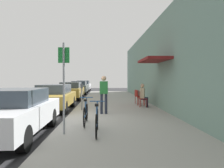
% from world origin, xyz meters
% --- Properties ---
extents(ground_plane, '(60.00, 60.00, 0.00)m').
position_xyz_m(ground_plane, '(0.00, 0.00, 0.00)').
color(ground_plane, '#2D2D30').
extents(sidewalk_slab, '(4.50, 32.00, 0.12)m').
position_xyz_m(sidewalk_slab, '(2.25, 2.00, 0.06)').
color(sidewalk_slab, '#9E9B93').
rests_on(sidewalk_slab, ground_plane).
extents(building_facade, '(1.40, 32.00, 5.01)m').
position_xyz_m(building_facade, '(4.64, 2.00, 2.51)').
color(building_facade, gray).
rests_on(building_facade, ground_plane).
extents(parked_car_0, '(1.80, 4.40, 1.40)m').
position_xyz_m(parked_car_0, '(-1.10, -2.52, 0.73)').
color(parked_car_0, silver).
rests_on(parked_car_0, ground_plane).
extents(parked_car_1, '(1.80, 4.40, 1.38)m').
position_xyz_m(parked_car_1, '(-1.10, 2.84, 0.72)').
color(parked_car_1, '#A58433').
rests_on(parked_car_1, ground_plane).
extents(parked_car_2, '(1.80, 4.40, 1.40)m').
position_xyz_m(parked_car_2, '(-1.10, 8.96, 0.73)').
color(parked_car_2, '#A58433').
rests_on(parked_car_2, ground_plane).
extents(parked_car_3, '(1.80, 4.40, 1.41)m').
position_xyz_m(parked_car_3, '(-1.10, 15.07, 0.74)').
color(parked_car_3, '#47514C').
rests_on(parked_car_3, ground_plane).
extents(parked_car_4, '(1.80, 4.40, 1.42)m').
position_xyz_m(parked_car_4, '(-1.10, 20.43, 0.74)').
color(parked_car_4, silver).
rests_on(parked_car_4, ground_plane).
extents(parking_meter, '(0.12, 0.10, 1.32)m').
position_xyz_m(parking_meter, '(0.45, 2.02, 0.89)').
color(parking_meter, slate).
rests_on(parking_meter, sidewalk_slab).
extents(street_sign, '(0.32, 0.06, 2.60)m').
position_xyz_m(street_sign, '(0.40, -2.72, 1.64)').
color(street_sign, gray).
rests_on(street_sign, sidewalk_slab).
extents(bicycle_0, '(0.46, 1.71, 0.90)m').
position_xyz_m(bicycle_0, '(1.34, -2.74, 0.48)').
color(bicycle_0, black).
rests_on(bicycle_0, sidewalk_slab).
extents(bicycle_1, '(0.46, 1.71, 0.90)m').
position_xyz_m(bicycle_1, '(0.91, -1.37, 0.48)').
color(bicycle_1, black).
rests_on(bicycle_1, sidewalk_slab).
extents(cafe_chair_0, '(0.55, 0.55, 0.87)m').
position_xyz_m(cafe_chair_0, '(3.70, 3.15, 0.62)').
color(cafe_chair_0, maroon).
rests_on(cafe_chair_0, sidewalk_slab).
extents(seated_patron_0, '(0.51, 0.46, 1.29)m').
position_xyz_m(seated_patron_0, '(3.76, 3.13, 0.82)').
color(seated_patron_0, '#232838').
rests_on(seated_patron_0, sidewalk_slab).
extents(cafe_chair_1, '(0.55, 0.55, 0.87)m').
position_xyz_m(cafe_chair_1, '(3.70, 3.93, 0.62)').
color(cafe_chair_1, maroon).
rests_on(cafe_chair_1, sidewalk_slab).
extents(cafe_chair_2, '(0.54, 0.54, 0.87)m').
position_xyz_m(cafe_chair_2, '(3.70, 4.66, 0.62)').
color(cafe_chair_2, maroon).
rests_on(cafe_chair_2, sidewalk_slab).
extents(pedestrian_standing, '(0.36, 0.22, 1.70)m').
position_xyz_m(pedestrian_standing, '(1.55, 0.83, 1.12)').
color(pedestrian_standing, '#232838').
rests_on(pedestrian_standing, sidewalk_slab).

